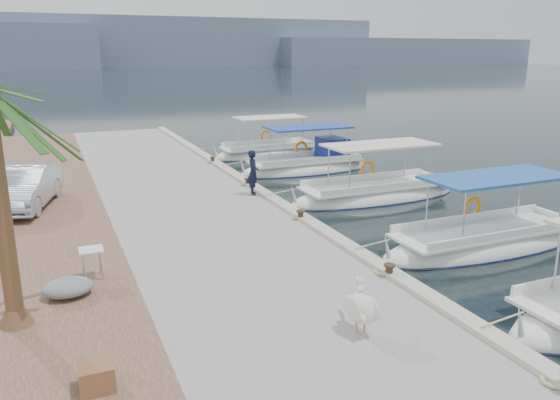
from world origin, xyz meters
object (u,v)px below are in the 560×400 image
object	(u,v)px
fishing_caique_d	(307,167)
fisherman	(253,172)
pelican	(361,307)
parked_car	(25,187)
fishing_caique_b	(485,244)
fishing_caique_c	(374,196)
fishing_caique_e	(268,154)

from	to	relation	value
fishing_caique_d	fisherman	world-z (taller)	fishing_caique_d
fishing_caique_d	fisherman	distance (m)	6.96
pelican	parked_car	xyz separation A→B (m)	(-6.11, 12.15, 0.19)
fishing_caique_b	fishing_caique_d	distance (m)	12.02
fishing_caique_c	fishing_caique_d	world-z (taller)	same
fishing_caique_b	fisherman	bearing A→B (deg)	124.78
parked_car	fisherman	bearing A→B (deg)	4.44
pelican	parked_car	bearing A→B (deg)	116.71
fishing_caique_b	parked_car	distance (m)	15.35
fishing_caique_e	parked_car	distance (m)	14.71
parked_car	fishing_caique_d	bearing A→B (deg)	30.61
fishing_caique_b	fisherman	size ratio (longest dim) A/B	4.32
parked_car	fishing_caique_e	bearing A→B (deg)	47.87
fishing_caique_c	parked_car	bearing A→B (deg)	170.05
fishing_caique_d	fisherman	bearing A→B (deg)	-133.14
parked_car	fishing_caique_b	bearing A→B (deg)	-18.73
fishing_caique_e	fisherman	size ratio (longest dim) A/B	3.76
fishing_caique_b	parked_car	xyz separation A→B (m)	(-12.76, 8.45, 1.09)
fishing_caique_b	fisherman	xyz separation A→B (m)	(-4.87, 7.01, 1.23)
parked_car	pelican	bearing A→B (deg)	-48.50
fishing_caique_c	pelican	xyz separation A→B (m)	(-6.68, -9.90, 0.90)
fishing_caique_c	fishing_caique_e	xyz separation A→B (m)	(-0.51, 10.25, 0.00)
fishing_caique_d	fisherman	xyz separation A→B (m)	(-4.69, -5.01, 1.16)
fishing_caique_c	fishing_caique_d	bearing A→B (deg)	92.09
pelican	fisherman	world-z (taller)	fisherman
fishing_caique_d	parked_car	bearing A→B (deg)	-164.18
fishing_caique_b	fishing_caique_d	bearing A→B (deg)	90.84
fishing_caique_c	parked_car	size ratio (longest dim) A/B	1.70
fishing_caique_d	pelican	world-z (taller)	fishing_caique_d
fisherman	fishing_caique_d	bearing A→B (deg)	-32.98
fishing_caique_b	fishing_caique_e	world-z (taller)	same
fishing_caique_b	pelican	world-z (taller)	fishing_caique_b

